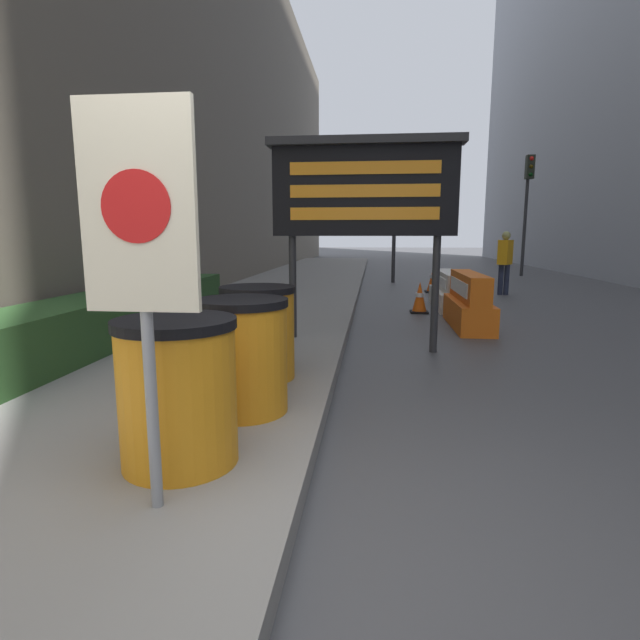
{
  "coord_description": "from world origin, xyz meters",
  "views": [
    {
      "loc": [
        0.38,
        -2.08,
        1.55
      ],
      "look_at": [
        -0.37,
        4.86,
        0.35
      ],
      "focal_mm": 28.0,
      "sensor_mm": 36.0,
      "label": 1
    }
  ],
  "objects_px": {
    "jersey_barrier_white": "(449,292)",
    "traffic_cone_mid": "(420,298)",
    "barrel_drum_back": "(258,332)",
    "pedestrian_worker": "(505,258)",
    "traffic_cone_near": "(434,279)",
    "warning_sign": "(140,239)",
    "traffic_light_far_side": "(528,190)",
    "jersey_barrier_orange_far": "(468,303)",
    "message_board": "(364,191)",
    "barrel_drum_middle": "(242,355)",
    "traffic_light_near_curb": "(395,198)",
    "barrel_drum_foreground": "(178,391)"
  },
  "relations": [
    {
      "from": "traffic_light_near_curb",
      "to": "pedestrian_worker",
      "type": "relative_size",
      "value": 2.26
    },
    {
      "from": "traffic_cone_mid",
      "to": "jersey_barrier_white",
      "type": "bearing_deg",
      "value": 50.86
    },
    {
      "from": "jersey_barrier_white",
      "to": "pedestrian_worker",
      "type": "height_order",
      "value": "pedestrian_worker"
    },
    {
      "from": "barrel_drum_middle",
      "to": "jersey_barrier_white",
      "type": "height_order",
      "value": "barrel_drum_middle"
    },
    {
      "from": "message_board",
      "to": "jersey_barrier_orange_far",
      "type": "bearing_deg",
      "value": 48.21
    },
    {
      "from": "jersey_barrier_orange_far",
      "to": "warning_sign",
      "type": "bearing_deg",
      "value": -113.14
    },
    {
      "from": "jersey_barrier_white",
      "to": "traffic_cone_mid",
      "type": "xyz_separation_m",
      "value": [
        -0.68,
        -0.84,
        -0.03
      ]
    },
    {
      "from": "jersey_barrier_white",
      "to": "traffic_cone_near",
      "type": "xyz_separation_m",
      "value": [
        0.01,
        2.86,
        0.03
      ]
    },
    {
      "from": "warning_sign",
      "to": "pedestrian_worker",
      "type": "relative_size",
      "value": 1.23
    },
    {
      "from": "jersey_barrier_orange_far",
      "to": "barrel_drum_foreground",
      "type": "bearing_deg",
      "value": -115.55
    },
    {
      "from": "warning_sign",
      "to": "jersey_barrier_white",
      "type": "xyz_separation_m",
      "value": [
        2.69,
        8.59,
        -1.19
      ]
    },
    {
      "from": "jersey_barrier_white",
      "to": "traffic_cone_mid",
      "type": "distance_m",
      "value": 1.08
    },
    {
      "from": "barrel_drum_middle",
      "to": "jersey_barrier_orange_far",
      "type": "relative_size",
      "value": 0.45
    },
    {
      "from": "barrel_drum_foreground",
      "to": "jersey_barrier_white",
      "type": "bearing_deg",
      "value": 71.13
    },
    {
      "from": "traffic_cone_mid",
      "to": "warning_sign",
      "type": "bearing_deg",
      "value": -104.51
    },
    {
      "from": "traffic_cone_near",
      "to": "pedestrian_worker",
      "type": "relative_size",
      "value": 0.47
    },
    {
      "from": "barrel_drum_back",
      "to": "jersey_barrier_white",
      "type": "xyz_separation_m",
      "value": [
        2.7,
        6.21,
        -0.28
      ]
    },
    {
      "from": "barrel_drum_back",
      "to": "pedestrian_worker",
      "type": "height_order",
      "value": "pedestrian_worker"
    },
    {
      "from": "barrel_drum_back",
      "to": "traffic_cone_mid",
      "type": "xyz_separation_m",
      "value": [
        2.02,
        5.37,
        -0.31
      ]
    },
    {
      "from": "jersey_barrier_orange_far",
      "to": "traffic_light_near_curb",
      "type": "height_order",
      "value": "traffic_light_near_curb"
    },
    {
      "from": "message_board",
      "to": "traffic_cone_near",
      "type": "height_order",
      "value": "message_board"
    },
    {
      "from": "traffic_cone_near",
      "to": "pedestrian_worker",
      "type": "height_order",
      "value": "pedestrian_worker"
    },
    {
      "from": "barrel_drum_foreground",
      "to": "traffic_cone_near",
      "type": "relative_size",
      "value": 1.18
    },
    {
      "from": "warning_sign",
      "to": "traffic_light_far_side",
      "type": "height_order",
      "value": "traffic_light_far_side"
    },
    {
      "from": "jersey_barrier_white",
      "to": "traffic_cone_mid",
      "type": "bearing_deg",
      "value": -129.14
    },
    {
      "from": "barrel_drum_middle",
      "to": "jersey_barrier_white",
      "type": "relative_size",
      "value": 0.42
    },
    {
      "from": "traffic_light_far_side",
      "to": "traffic_cone_mid",
      "type": "bearing_deg",
      "value": -115.96
    },
    {
      "from": "warning_sign",
      "to": "barrel_drum_middle",
      "type": "bearing_deg",
      "value": 86.88
    },
    {
      "from": "barrel_drum_middle",
      "to": "message_board",
      "type": "xyz_separation_m",
      "value": [
        0.87,
        2.89,
        1.49
      ]
    },
    {
      "from": "message_board",
      "to": "pedestrian_worker",
      "type": "bearing_deg",
      "value": 62.62
    },
    {
      "from": "message_board",
      "to": "barrel_drum_foreground",
      "type": "bearing_deg",
      "value": -104.94
    },
    {
      "from": "jersey_barrier_orange_far",
      "to": "pedestrian_worker",
      "type": "distance_m",
      "value": 5.13
    },
    {
      "from": "barrel_drum_back",
      "to": "jersey_barrier_white",
      "type": "relative_size",
      "value": 0.42
    },
    {
      "from": "barrel_drum_back",
      "to": "jersey_barrier_orange_far",
      "type": "distance_m",
      "value": 4.75
    },
    {
      "from": "warning_sign",
      "to": "traffic_light_far_side",
      "type": "relative_size",
      "value": 0.46
    },
    {
      "from": "message_board",
      "to": "barrel_drum_back",
      "type": "bearing_deg",
      "value": -116.16
    },
    {
      "from": "warning_sign",
      "to": "traffic_cone_mid",
      "type": "xyz_separation_m",
      "value": [
        2.01,
        7.75,
        -1.22
      ]
    },
    {
      "from": "traffic_cone_near",
      "to": "traffic_cone_mid",
      "type": "height_order",
      "value": "traffic_cone_near"
    },
    {
      "from": "jersey_barrier_orange_far",
      "to": "traffic_light_far_side",
      "type": "relative_size",
      "value": 0.45
    },
    {
      "from": "barrel_drum_middle",
      "to": "barrel_drum_back",
      "type": "height_order",
      "value": "same"
    },
    {
      "from": "barrel_drum_back",
      "to": "traffic_light_near_curb",
      "type": "distance_m",
      "value": 12.01
    },
    {
      "from": "jersey_barrier_white",
      "to": "traffic_cone_near",
      "type": "relative_size",
      "value": 2.83
    },
    {
      "from": "jersey_barrier_orange_far",
      "to": "traffic_cone_near",
      "type": "distance_m",
      "value": 5.17
    },
    {
      "from": "barrel_drum_foreground",
      "to": "traffic_cone_mid",
      "type": "bearing_deg",
      "value": 73.98
    },
    {
      "from": "barrel_drum_foreground",
      "to": "barrel_drum_back",
      "type": "xyz_separation_m",
      "value": [
        0.06,
        1.86,
        0.0
      ]
    },
    {
      "from": "traffic_light_far_side",
      "to": "jersey_barrier_orange_far",
      "type": "bearing_deg",
      "value": -109.83
    },
    {
      "from": "traffic_light_far_side",
      "to": "traffic_light_near_curb",
      "type": "bearing_deg",
      "value": -146.79
    },
    {
      "from": "warning_sign",
      "to": "traffic_light_near_curb",
      "type": "bearing_deg",
      "value": 83.06
    },
    {
      "from": "pedestrian_worker",
      "to": "traffic_light_far_side",
      "type": "bearing_deg",
      "value": 13.4
    },
    {
      "from": "traffic_cone_near",
      "to": "jersey_barrier_white",
      "type": "bearing_deg",
      "value": -90.26
    }
  ]
}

